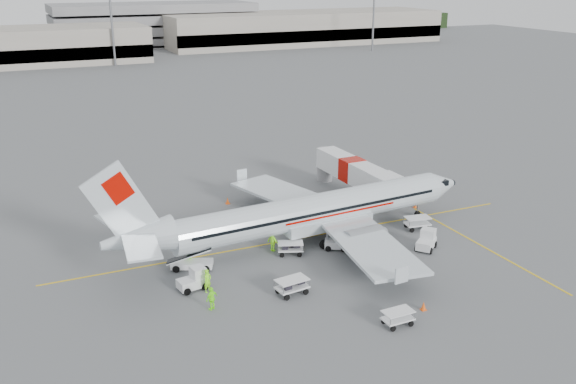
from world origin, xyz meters
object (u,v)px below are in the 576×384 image
object	(u,v)px
aircraft	(316,189)
tug_fore	(426,240)
jet_bridge	(352,177)
tug_aft	(192,279)
tug_mid	(336,241)
belt_loader	(192,255)

from	to	relation	value
aircraft	tug_fore	bearing A→B (deg)	-41.39
jet_bridge	tug_aft	bearing A→B (deg)	-149.83
aircraft	tug_mid	world-z (taller)	aircraft
tug_aft	belt_loader	bearing A→B (deg)	64.69
jet_bridge	tug_fore	xyz separation A→B (m)	(-1.10, -14.82, -1.15)
tug_aft	aircraft	bearing A→B (deg)	10.49
tug_fore	belt_loader	bearing A→B (deg)	127.80
aircraft	belt_loader	bearing A→B (deg)	-178.74
tug_aft	tug_fore	bearing A→B (deg)	-13.01
jet_bridge	tug_mid	distance (m)	14.18
tug_mid	jet_bridge	bearing A→B (deg)	84.72
jet_bridge	tug_fore	world-z (taller)	jet_bridge
jet_bridge	tug_fore	distance (m)	14.90
tug_aft	jet_bridge	bearing A→B (deg)	22.80
jet_bridge	belt_loader	bearing A→B (deg)	-155.78
aircraft	jet_bridge	size ratio (longest dim) A/B	2.26
belt_loader	tug_fore	bearing A→B (deg)	9.88
tug_fore	tug_aft	size ratio (longest dim) A/B	1.02
belt_loader	tug_mid	bearing A→B (deg)	16.89
belt_loader	tug_aft	bearing A→B (deg)	-82.42
aircraft	jet_bridge	world-z (taller)	aircraft
tug_fore	tug_aft	world-z (taller)	tug_fore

